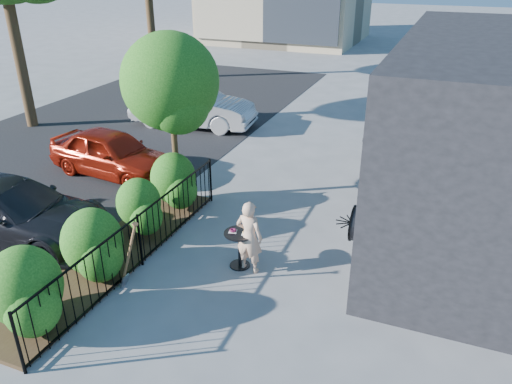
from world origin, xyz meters
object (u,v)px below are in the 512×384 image
at_px(car_silver, 193,106).
at_px(woman, 249,237).
at_px(car_red, 112,153).
at_px(car_darkgrey, 10,211).
at_px(patio_tree, 172,88).
at_px(shovel, 128,259).
at_px(cafe_table, 240,243).

bearing_deg(car_silver, woman, -150.51).
bearing_deg(car_red, woman, -111.67).
bearing_deg(woman, car_darkgrey, 13.00).
relative_size(patio_tree, car_darkgrey, 0.90).
bearing_deg(shovel, car_darkgrey, 169.93).
bearing_deg(woman, cafe_table, -9.25).
bearing_deg(car_red, patio_tree, -99.15).
relative_size(cafe_table, car_silver, 0.18).
height_order(shovel, car_silver, car_silver).
height_order(cafe_table, car_red, car_red).
relative_size(car_red, car_silver, 0.85).
bearing_deg(shovel, woman, 36.96).
height_order(car_silver, car_darkgrey, car_silver).
relative_size(car_silver, car_darkgrey, 0.98).
bearing_deg(woman, car_silver, -50.29).
distance_m(patio_tree, woman, 4.03).
distance_m(patio_tree, car_darkgrey, 4.28).
bearing_deg(woman, shovel, 41.78).
distance_m(patio_tree, cafe_table, 3.97).
xyz_separation_m(patio_tree, woman, (2.73, -2.15, -2.04)).
bearing_deg(car_silver, cafe_table, -151.48).
bearing_deg(shovel, patio_tree, 105.78).
distance_m(patio_tree, car_red, 3.34).
relative_size(woman, car_silver, 0.34).
height_order(car_red, car_darkgrey, car_darkgrey).
bearing_deg(patio_tree, car_darkgrey, -129.17).
bearing_deg(car_darkgrey, woman, -86.44).
xyz_separation_m(patio_tree, car_red, (-2.46, 0.72, -2.14)).
distance_m(patio_tree, shovel, 4.19).
relative_size(patio_tree, shovel, 2.77).
relative_size(patio_tree, cafe_table, 5.00).
bearing_deg(shovel, car_red, 129.36).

